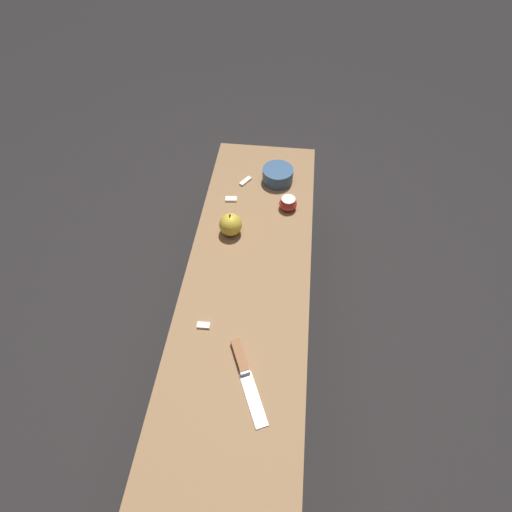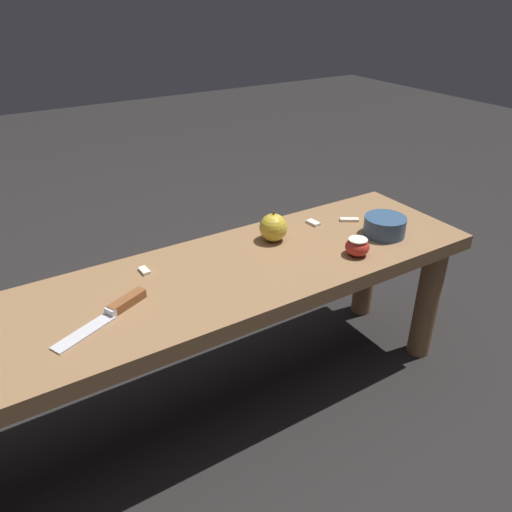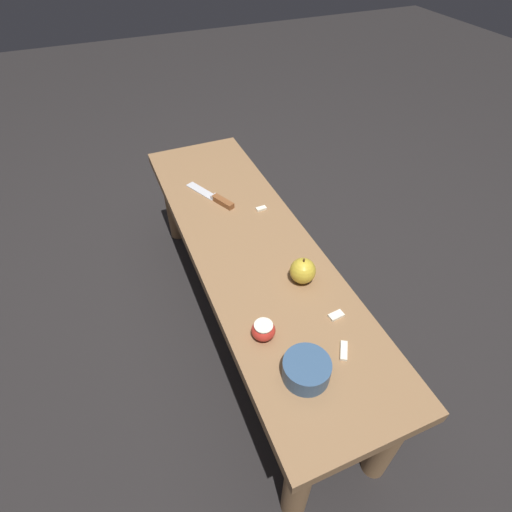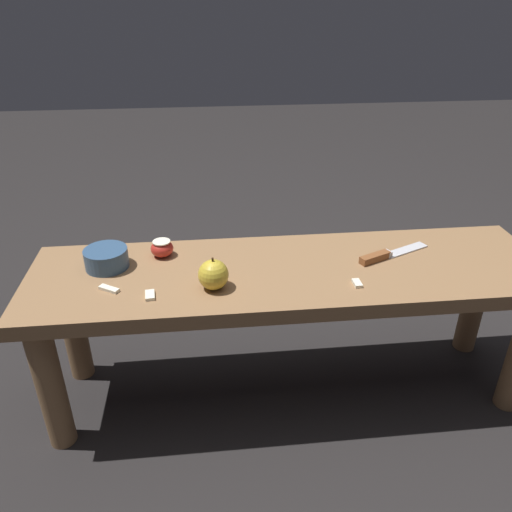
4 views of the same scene
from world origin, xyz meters
TOP-DOWN VIEW (x-y plane):
  - ground_plane at (0.00, 0.00)m, footprint 8.00×8.00m
  - wooden_bench at (0.00, 0.00)m, footprint 1.38×0.39m
  - knife at (-0.26, -0.03)m, footprint 0.22×0.12m
  - apple_whole at (0.21, 0.08)m, footprint 0.08×0.08m
  - apple_cut at (0.34, -0.10)m, footprint 0.06×0.06m
  - apple_slice_near_knife at (0.36, 0.10)m, footprint 0.03×0.04m
  - apple_slice_center at (0.46, 0.06)m, footprint 0.05×0.04m
  - apple_slice_near_bowl at (-0.15, 0.10)m, footprint 0.02×0.04m
  - bowl at (0.48, -0.06)m, footprint 0.11×0.11m

SIDE VIEW (x-z plane):
  - ground_plane at x=0.00m, z-range 0.00..0.00m
  - wooden_bench at x=0.00m, z-range 0.14..0.56m
  - apple_slice_near_knife at x=0.36m, z-range 0.42..0.43m
  - apple_slice_center at x=0.46m, z-range 0.42..0.43m
  - apple_slice_near_bowl at x=-0.15m, z-range 0.42..0.43m
  - knife at x=-0.26m, z-range 0.42..0.44m
  - apple_cut at x=0.34m, z-range 0.42..0.47m
  - bowl at x=0.48m, z-range 0.42..0.47m
  - apple_whole at x=0.21m, z-range 0.42..0.50m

